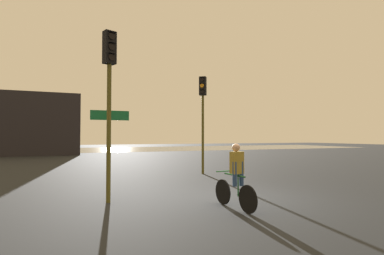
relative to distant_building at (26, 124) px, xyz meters
The scene contains 7 objects.
ground_plane 26.48m from the distant_building, 71.02° to the right, with size 120.00×120.00×0.00m, color black.
water_strip 13.49m from the distant_building, 49.44° to the left, with size 80.00×16.00×0.01m, color slate.
distant_building is the anchor object (origin of this frame).
traffic_light_near_left 24.50m from the distant_building, 78.43° to the right, with size 0.38×0.40×4.69m.
traffic_light_center 21.67m from the distant_building, 62.94° to the right, with size 0.41×0.42×4.68m.
direction_sign_post 24.00m from the distant_building, 77.95° to the right, with size 1.10×0.11×2.60m.
cyclist 27.18m from the distant_building, 73.39° to the right, with size 0.46×1.71×1.62m.
Camera 1 is at (-4.63, -7.55, 1.80)m, focal length 28.00 mm.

